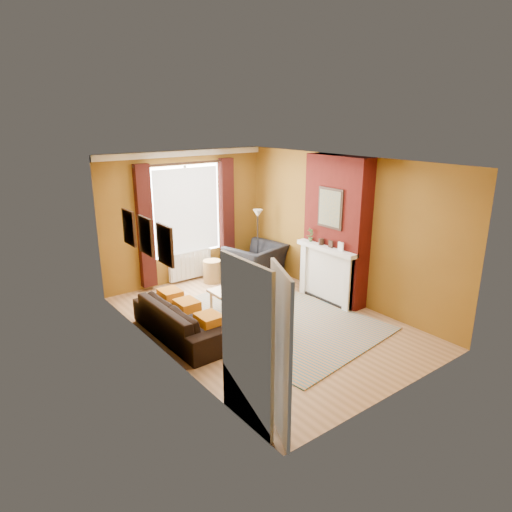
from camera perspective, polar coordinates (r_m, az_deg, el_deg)
name	(u,v)px	position (r m, az deg, el deg)	size (l,w,h in m)	color
ground	(264,321)	(8.17, 1.07, -8.14)	(5.50, 5.50, 0.00)	#956B43
room_walls	(283,237)	(8.27, 3.35, 2.35)	(3.82, 5.54, 2.83)	brown
striped_rug	(273,319)	(8.23, 2.08, -7.88)	(3.07, 3.94, 0.02)	teal
sofa	(182,319)	(7.63, -9.21, -7.79)	(2.07, 0.81, 0.60)	black
armchair	(256,262)	(10.09, 0.00, -0.75)	(1.17, 1.02, 0.76)	black
coffee_table	(239,298)	(8.16, -2.10, -5.29)	(0.65, 1.27, 0.42)	tan
wicker_stool	(212,271)	(9.96, -5.50, -1.90)	(0.44, 0.44, 0.49)	#A37C46
floor_lamp	(258,223)	(10.19, 0.23, 4.09)	(0.27, 0.27, 1.49)	black
book_a	(242,301)	(7.92, -1.71, -5.58)	(0.20, 0.27, 0.03)	#999999
book_b	(230,290)	(8.40, -3.32, -4.22)	(0.22, 0.29, 0.02)	#999999
mug	(245,294)	(8.12, -1.41, -4.71)	(0.10, 0.10, 0.09)	#999999
tv_remote	(227,296)	(8.14, -3.65, -4.96)	(0.12, 0.18, 0.02)	black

